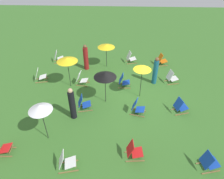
% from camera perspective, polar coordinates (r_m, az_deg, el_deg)
% --- Properties ---
extents(ground_plane, '(40.00, 40.00, 0.00)m').
position_cam_1_polar(ground_plane, '(11.42, 6.03, -2.18)').
color(ground_plane, '#386B28').
extents(deckchair_0, '(0.64, 0.85, 0.83)m').
position_cam_1_polar(deckchair_0, '(10.21, 7.17, -5.04)').
color(deckchair_0, olive).
rests_on(deckchair_0, ground).
extents(deckchair_1, '(0.58, 0.82, 0.83)m').
position_cam_1_polar(deckchair_1, '(12.36, -8.67, 3.01)').
color(deckchair_1, olive).
rests_on(deckchair_1, ground).
extents(deckchair_2, '(0.63, 0.85, 0.83)m').
position_cam_1_polar(deckchair_2, '(8.25, -12.94, -19.27)').
color(deckchair_2, olive).
rests_on(deckchair_2, ground).
extents(deckchair_3, '(0.67, 0.86, 0.83)m').
position_cam_1_polar(deckchair_3, '(10.76, 18.76, -4.50)').
color(deckchair_3, olive).
rests_on(deckchair_3, ground).
extents(deckchair_4, '(0.68, 0.87, 0.83)m').
position_cam_1_polar(deckchair_4, '(15.21, -15.04, 8.86)').
color(deckchair_4, olive).
rests_on(deckchair_4, ground).
extents(deckchair_5, '(0.65, 0.85, 0.83)m').
position_cam_1_polar(deckchair_5, '(12.88, 16.54, 3.29)').
color(deckchair_5, olive).
rests_on(deckchair_5, ground).
extents(deckchair_6, '(0.64, 0.85, 0.83)m').
position_cam_1_polar(deckchair_6, '(10.47, -8.10, -3.88)').
color(deckchair_6, olive).
rests_on(deckchair_6, ground).
extents(deckchair_7, '(0.64, 0.85, 0.83)m').
position_cam_1_polar(deckchair_7, '(14.67, 5.32, 8.94)').
color(deckchair_7, olive).
rests_on(deckchair_7, ground).
extents(deckchair_8, '(0.62, 0.84, 0.83)m').
position_cam_1_polar(deckchair_8, '(14.73, 13.90, 8.12)').
color(deckchair_8, olive).
rests_on(deckchair_8, ground).
extents(deckchair_9, '(0.54, 0.80, 0.83)m').
position_cam_1_polar(deckchair_9, '(8.39, 6.13, -16.94)').
color(deckchair_9, olive).
rests_on(deckchair_9, ground).
extents(deckchair_10, '(0.64, 0.85, 0.83)m').
position_cam_1_polar(deckchair_10, '(13.30, -19.76, 3.72)').
color(deckchair_10, olive).
rests_on(deckchair_10, ground).
extents(deckchair_11, '(0.48, 0.76, 0.83)m').
position_cam_1_polar(deckchair_11, '(12.03, 3.29, 2.40)').
color(deckchair_11, olive).
rests_on(deckchair_11, ground).
extents(deckchair_12, '(0.52, 0.78, 0.83)m').
position_cam_1_polar(deckchair_12, '(9.59, -28.92, -13.97)').
color(deckchair_12, olive).
rests_on(deckchair_12, ground).
extents(deckchair_13, '(0.63, 0.85, 0.83)m').
position_cam_1_polar(deckchair_13, '(8.85, 25.78, -18.00)').
color(deckchair_13, olive).
rests_on(deckchair_13, ground).
extents(umbrella_0, '(1.18, 1.18, 1.91)m').
position_cam_1_polar(umbrella_0, '(11.60, -12.63, 8.29)').
color(umbrella_0, black).
rests_on(umbrella_0, ground).
extents(umbrella_1, '(1.16, 1.16, 1.86)m').
position_cam_1_polar(umbrella_1, '(10.07, -1.97, 4.19)').
color(umbrella_1, black).
rests_on(umbrella_1, ground).
extents(umbrella_2, '(0.96, 0.96, 1.92)m').
position_cam_1_polar(umbrella_2, '(8.46, -19.73, -4.91)').
color(umbrella_2, black).
rests_on(umbrella_2, ground).
extents(umbrella_3, '(1.15, 1.15, 1.67)m').
position_cam_1_polar(umbrella_3, '(13.57, -1.65, 12.30)').
color(umbrella_3, black).
rests_on(umbrella_3, ground).
extents(umbrella_4, '(0.94, 0.94, 1.95)m').
position_cam_1_polar(umbrella_4, '(10.51, 8.62, 6.06)').
color(umbrella_4, black).
rests_on(umbrella_4, ground).
extents(person_0, '(0.44, 0.44, 1.76)m').
position_cam_1_polar(person_0, '(13.70, -7.43, 8.88)').
color(person_0, maroon).
rests_on(person_0, ground).
extents(person_1, '(0.42, 0.42, 1.75)m').
position_cam_1_polar(person_1, '(9.78, -11.22, -4.10)').
color(person_1, black).
rests_on(person_1, ground).
extents(person_2, '(0.29, 0.29, 1.75)m').
position_cam_1_polar(person_2, '(12.35, 12.19, 5.12)').
color(person_2, '#195972').
rests_on(person_2, ground).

